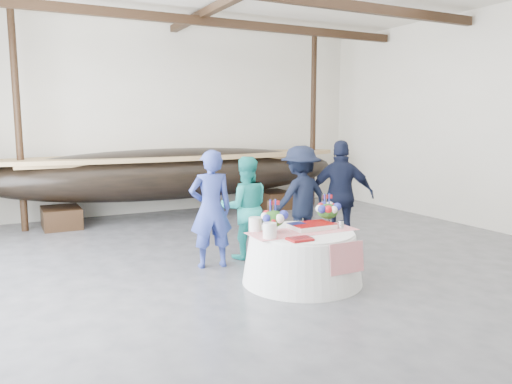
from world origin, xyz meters
TOP-DOWN VIEW (x-y plane):
  - floor at (0.00, 0.00)m, footprint 10.00×12.00m
  - wall_back at (0.00, 6.00)m, footprint 10.00×0.02m
  - pavilion_structure at (0.00, 0.86)m, footprint 9.80×11.76m
  - longboat_display at (-0.23, 5.10)m, footprint 8.55×1.71m
  - banquet_table at (-0.22, -0.22)m, footprint 1.67×1.67m
  - tabletop_items at (-0.21, -0.11)m, footprint 1.55×0.95m
  - guest_woman_blue at (-1.07, 1.03)m, footprint 0.72×0.54m
  - guest_woman_teal at (-0.38, 1.25)m, footprint 0.96×0.84m
  - guest_man_left at (0.67, 1.24)m, footprint 1.23×0.78m
  - guest_man_right at (1.32, 0.95)m, footprint 1.20×0.97m

SIDE VIEW (x-z plane):
  - floor at x=0.00m, z-range -0.01..0.01m
  - banquet_table at x=-0.22m, z-range 0.00..0.72m
  - guest_woman_teal at x=-0.38m, z-range 0.00..1.67m
  - tabletop_items at x=-0.21m, z-range 0.67..1.07m
  - guest_woman_blue at x=-1.07m, z-range 0.00..1.81m
  - guest_man_left at x=0.67m, z-range 0.00..1.82m
  - guest_man_right at x=1.32m, z-range 0.00..1.91m
  - longboat_display at x=-0.23m, z-range 0.22..1.82m
  - wall_back at x=0.00m, z-range 0.00..4.50m
  - pavilion_structure at x=0.00m, z-range 1.75..6.25m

